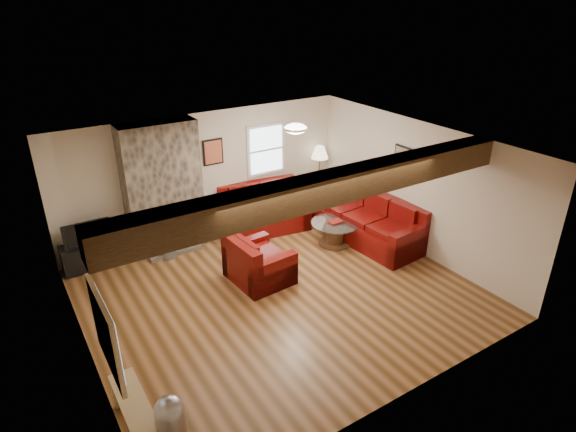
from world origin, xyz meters
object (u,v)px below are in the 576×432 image
Objects in this scene: coffee_table at (335,233)px; tv_cabinet at (91,255)px; sofa_three at (367,219)px; floor_lamp at (320,156)px; armchair_red at (259,259)px; loveseat at (264,208)px; television at (86,232)px.

coffee_table reaches higher than tv_cabinet.
floor_lamp reaches higher than sofa_three.
armchair_red is 1.94m from coffee_table.
coffee_table is 2.02m from floor_lamp.
armchair_red is 1.05× the size of tv_cabinet.
television is at bearing -176.10° from loveseat.
sofa_three is at bearing -37.48° from loveseat.
loveseat is 1.83× the size of coffee_table.
loveseat is 3.47m from tv_cabinet.
coffee_table is 0.64× the size of floor_lamp.
television is (-3.45, 0.30, 0.25)m from loveseat.
loveseat is 2.00m from armchair_red.
loveseat is at bearing -4.97° from television.
armchair_red is 0.69× the size of floor_lamp.
coffee_table is at bearing -49.58° from loveseat.
coffee_table is at bearing -21.17° from television.
sofa_three is at bearing -16.83° from coffee_table.
floor_lamp is at bearing 16.68° from loveseat.
tv_cabinet is (-3.45, 0.30, -0.22)m from loveseat.
television reaches higher than armchair_red.
loveseat reaches higher than tv_cabinet.
floor_lamp is (5.01, -0.09, 0.55)m from television.
armchair_red reaches higher than coffee_table.
sofa_three is 2.45× the size of coffee_table.
floor_lamp reaches higher than television.
loveseat reaches higher than sofa_three.
television is (0.00, 0.00, 0.48)m from tv_cabinet.
loveseat is at bearing -140.71° from sofa_three.
sofa_three is 5.27m from tv_cabinet.
armchair_red is 1.28× the size of television.
television is (-2.38, 2.00, 0.30)m from armchair_red.
coffee_table is 4.62m from television.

